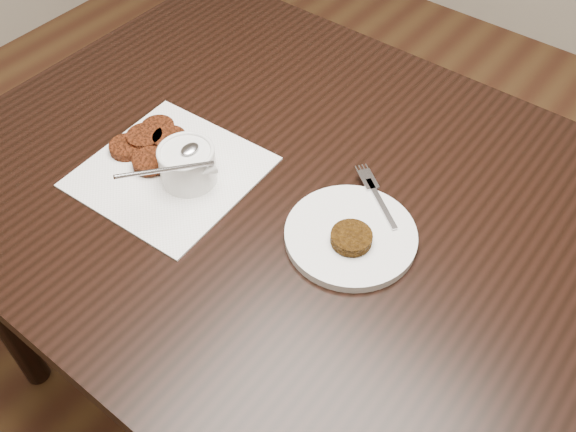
% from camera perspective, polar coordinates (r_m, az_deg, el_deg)
% --- Properties ---
extents(floor, '(4.00, 4.00, 0.00)m').
position_cam_1_polar(floor, '(1.70, 0.41, -17.48)').
color(floor, brown).
rests_on(floor, ground).
extents(table, '(1.49, 0.96, 0.75)m').
position_cam_1_polar(table, '(1.37, 4.31, -10.47)').
color(table, black).
rests_on(table, floor).
extents(napkin, '(0.30, 0.30, 0.00)m').
position_cam_1_polar(napkin, '(1.16, -10.57, 3.95)').
color(napkin, white).
rests_on(napkin, table).
extents(sauce_ramekin, '(0.17, 0.17, 0.14)m').
position_cam_1_polar(sauce_ramekin, '(1.09, -9.28, 5.90)').
color(sauce_ramekin, silver).
rests_on(sauce_ramekin, napkin).
extents(patty_cluster, '(0.27, 0.27, 0.02)m').
position_cam_1_polar(patty_cluster, '(1.20, -11.90, 6.53)').
color(patty_cluster, maroon).
rests_on(patty_cluster, napkin).
extents(plate_with_patty, '(0.30, 0.30, 0.03)m').
position_cam_1_polar(plate_with_patty, '(1.03, 5.73, -1.49)').
color(plate_with_patty, white).
rests_on(plate_with_patty, table).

